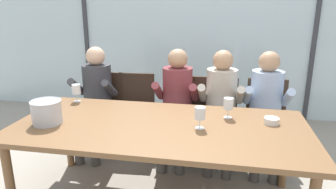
# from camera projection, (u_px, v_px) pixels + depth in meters

# --- Properties ---
(ground) EXTENTS (14.00, 14.00, 0.00)m
(ground) POSITION_uv_depth(u_px,v_px,m) (178.00, 151.00, 3.61)
(ground) COLOR #9E9384
(window_glass_panel) EXTENTS (7.56, 0.03, 2.60)m
(window_glass_panel) POSITION_uv_depth(u_px,v_px,m) (193.00, 30.00, 4.55)
(window_glass_panel) COLOR silver
(window_glass_panel) RESTS_ON ground
(window_mullion_left) EXTENTS (0.06, 0.06, 2.60)m
(window_mullion_left) POSITION_uv_depth(u_px,v_px,m) (86.00, 28.00, 4.83)
(window_mullion_left) COLOR #38383D
(window_mullion_left) RESTS_ON ground
(window_mullion_right) EXTENTS (0.06, 0.06, 2.60)m
(window_mullion_right) POSITION_uv_depth(u_px,v_px,m) (315.00, 32.00, 4.22)
(window_mullion_right) COLOR #38383D
(window_mullion_right) RESTS_ON ground
(hillside_vineyard) EXTENTS (13.56, 2.40, 1.47)m
(hillside_vineyard) POSITION_uv_depth(u_px,v_px,m) (206.00, 43.00, 7.65)
(hillside_vineyard) COLOR #568942
(hillside_vineyard) RESTS_ON ground
(dining_table) EXTENTS (2.36, 1.11, 0.73)m
(dining_table) POSITION_uv_depth(u_px,v_px,m) (160.00, 131.00, 2.48)
(dining_table) COLOR brown
(dining_table) RESTS_ON ground
(chair_near_curtain) EXTENTS (0.47, 0.47, 0.90)m
(chair_near_curtain) POSITION_uv_depth(u_px,v_px,m) (103.00, 104.00, 3.60)
(chair_near_curtain) COLOR #332319
(chair_near_curtain) RESTS_ON ground
(chair_left_of_center) EXTENTS (0.47, 0.47, 0.90)m
(chair_left_of_center) POSITION_uv_depth(u_px,v_px,m) (135.00, 106.00, 3.53)
(chair_left_of_center) COLOR #332319
(chair_left_of_center) RESTS_ON ground
(chair_center) EXTENTS (0.46, 0.46, 0.90)m
(chair_center) POSITION_uv_depth(u_px,v_px,m) (180.00, 110.00, 3.41)
(chair_center) COLOR #332319
(chair_center) RESTS_ON ground
(chair_right_of_center) EXTENTS (0.45, 0.45, 0.90)m
(chair_right_of_center) POSITION_uv_depth(u_px,v_px,m) (217.00, 113.00, 3.33)
(chair_right_of_center) COLOR #332319
(chair_right_of_center) RESTS_ON ground
(chair_near_window_right) EXTENTS (0.46, 0.46, 0.90)m
(chair_near_window_right) POSITION_uv_depth(u_px,v_px,m) (266.00, 115.00, 3.26)
(chair_near_window_right) COLOR #332319
(chair_near_window_right) RESTS_ON ground
(person_charcoal_jacket) EXTENTS (0.47, 0.62, 1.22)m
(person_charcoal_jacket) POSITION_uv_depth(u_px,v_px,m) (95.00, 94.00, 3.41)
(person_charcoal_jacket) COLOR #38383D
(person_charcoal_jacket) RESTS_ON ground
(person_maroon_top) EXTENTS (0.46, 0.61, 1.22)m
(person_maroon_top) POSITION_uv_depth(u_px,v_px,m) (177.00, 98.00, 3.24)
(person_maroon_top) COLOR brown
(person_maroon_top) RESTS_ON ground
(person_beige_jumper) EXTENTS (0.46, 0.61, 1.22)m
(person_beige_jumper) POSITION_uv_depth(u_px,v_px,m) (221.00, 101.00, 3.16)
(person_beige_jumper) COLOR #B7AD9E
(person_beige_jumper) RESTS_ON ground
(person_pale_blue_shirt) EXTENTS (0.47, 0.61, 1.22)m
(person_pale_blue_shirt) POSITION_uv_depth(u_px,v_px,m) (266.00, 103.00, 3.08)
(person_pale_blue_shirt) COLOR #9EB2D1
(person_pale_blue_shirt) RESTS_ON ground
(ice_bucket_primary) EXTENTS (0.24, 0.24, 0.19)m
(ice_bucket_primary) POSITION_uv_depth(u_px,v_px,m) (47.00, 112.00, 2.45)
(ice_bucket_primary) COLOR #B7B7BC
(ice_bucket_primary) RESTS_ON dining_table
(tasting_bowl) EXTENTS (0.12, 0.12, 0.05)m
(tasting_bowl) POSITION_uv_depth(u_px,v_px,m) (271.00, 121.00, 2.47)
(tasting_bowl) COLOR silver
(tasting_bowl) RESTS_ON dining_table
(wine_glass_by_left_taster) EXTENTS (0.08, 0.08, 0.17)m
(wine_glass_by_left_taster) POSITION_uv_depth(u_px,v_px,m) (76.00, 90.00, 3.01)
(wine_glass_by_left_taster) COLOR silver
(wine_glass_by_left_taster) RESTS_ON dining_table
(wine_glass_near_bucket) EXTENTS (0.08, 0.08, 0.17)m
(wine_glass_near_bucket) POSITION_uv_depth(u_px,v_px,m) (228.00, 105.00, 2.57)
(wine_glass_near_bucket) COLOR silver
(wine_glass_near_bucket) RESTS_ON dining_table
(wine_glass_center_pour) EXTENTS (0.08, 0.08, 0.17)m
(wine_glass_center_pour) POSITION_uv_depth(u_px,v_px,m) (200.00, 113.00, 2.35)
(wine_glass_center_pour) COLOR silver
(wine_glass_center_pour) RESTS_ON dining_table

